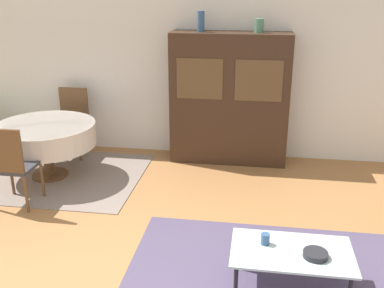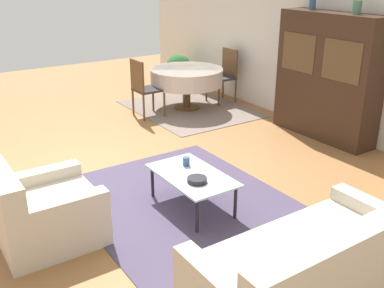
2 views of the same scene
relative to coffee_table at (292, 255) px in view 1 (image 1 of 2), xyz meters
name	(u,v)px [view 1 (image 1 of 2)]	position (x,y,z in m)	size (l,w,h in m)	color
wall_back	(201,66)	(-1.20, 3.20, 0.98)	(10.00, 0.06, 2.70)	silver
dining_rug	(54,175)	(-3.08, 1.99, -0.36)	(2.39, 1.86, 0.01)	gray
coffee_table	(292,255)	(0.00, 0.00, 0.00)	(1.02, 0.60, 0.39)	black
display_cabinet	(229,99)	(-0.75, 2.93, 0.57)	(1.67, 0.46, 1.87)	#382316
dining_table	(46,135)	(-3.12, 1.96, 0.23)	(1.32, 1.32, 0.74)	brown
dining_chair_near	(11,162)	(-3.12, 1.07, 0.20)	(0.44, 0.44, 1.00)	brown
dining_chair_far	(72,118)	(-3.12, 2.84, 0.20)	(0.44, 0.44, 1.00)	brown
cup	(265,239)	(-0.22, 0.07, 0.09)	(0.08, 0.08, 0.10)	#33517A
bowl	(315,254)	(0.18, -0.06, 0.06)	(0.20, 0.20, 0.05)	#232328
vase_tall	(201,21)	(-1.17, 2.93, 1.64)	(0.10, 0.10, 0.28)	#33517A
vase_short	(259,26)	(-0.39, 2.93, 1.59)	(0.12, 0.12, 0.18)	#4C7A60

